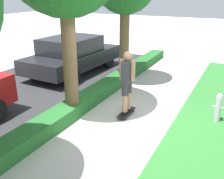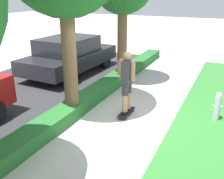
# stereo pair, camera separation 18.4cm
# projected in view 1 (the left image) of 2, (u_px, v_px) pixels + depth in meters

# --- Properties ---
(ground_plane) EXTENTS (60.00, 60.00, 0.00)m
(ground_plane) POSITION_uv_depth(u_px,v_px,m) (130.00, 122.00, 6.86)
(ground_plane) COLOR #BCB7AD
(street_asphalt) EXTENTS (14.76, 5.00, 0.01)m
(street_asphalt) POSITION_uv_depth(u_px,v_px,m) (13.00, 95.00, 8.64)
(street_asphalt) COLOR #2D2D30
(street_asphalt) RESTS_ON ground_plane
(hedge_row) EXTENTS (14.76, 0.60, 0.36)m
(hedge_row) POSITION_uv_depth(u_px,v_px,m) (79.00, 105.00, 7.47)
(hedge_row) COLOR #236028
(hedge_row) RESTS_ON ground_plane
(skateboard) EXTENTS (0.79, 0.24, 0.09)m
(skateboard) POSITION_uv_depth(u_px,v_px,m) (126.00, 112.00, 7.23)
(skateboard) COLOR black
(skateboard) RESTS_ON ground_plane
(skater_person) EXTENTS (0.50, 0.43, 1.69)m
(skater_person) POSITION_uv_depth(u_px,v_px,m) (127.00, 81.00, 6.91)
(skater_person) COLOR black
(skater_person) RESTS_ON skateboard
(parked_car_middle) EXTENTS (4.48, 2.15, 1.50)m
(parked_car_middle) POSITION_uv_depth(u_px,v_px,m) (73.00, 55.00, 10.74)
(parked_car_middle) COLOR black
(parked_car_middle) RESTS_ON ground_plane
(fire_hydrant) EXTENTS (0.16, 0.26, 0.79)m
(fire_hydrant) POSITION_uv_depth(u_px,v_px,m) (218.00, 108.00, 6.75)
(fire_hydrant) COLOR #ADADB2
(fire_hydrant) RESTS_ON ground_plane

